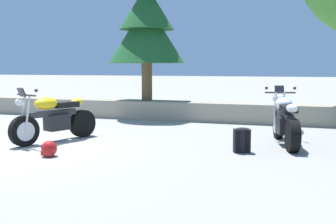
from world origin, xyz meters
TOP-DOWN VIEW (x-y plane):
  - ground_plane at (0.00, 0.00)m, footprint 120.00×120.00m
  - stone_wall at (0.00, 4.80)m, footprint 36.00×0.80m
  - motorcycle_yellow_near_left at (0.56, 0.60)m, footprint 1.04×1.96m
  - motorcycle_white_centre at (5.26, 1.74)m, footprint 0.82×2.05m
  - rider_backpack at (4.52, 0.70)m, footprint 0.34×0.32m
  - rider_helmet at (1.29, -0.68)m, footprint 0.28×0.28m
  - pine_tree_far_left at (1.05, 4.95)m, footprint 2.32×2.32m

SIDE VIEW (x-z plane):
  - ground_plane at x=0.00m, z-range 0.00..0.00m
  - rider_helmet at x=1.29m, z-range 0.00..0.28m
  - rider_backpack at x=4.52m, z-range 0.01..0.48m
  - stone_wall at x=0.00m, z-range 0.00..0.55m
  - motorcycle_yellow_near_left at x=0.56m, z-range -0.10..1.07m
  - motorcycle_white_centre at x=5.26m, z-range -0.10..1.07m
  - pine_tree_far_left at x=1.05m, z-range 0.89..4.90m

